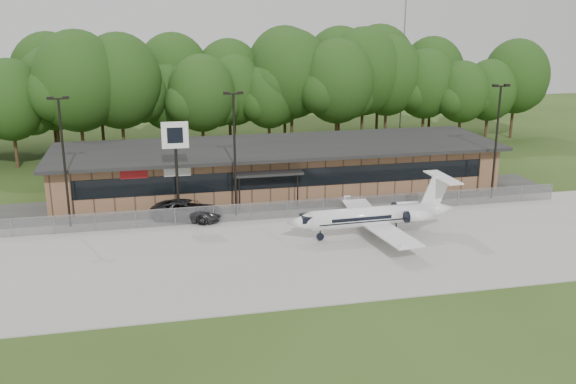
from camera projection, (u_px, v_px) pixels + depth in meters
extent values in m
plane|color=#2D3F16|center=(358.00, 295.00, 38.22)|extent=(160.00, 160.00, 0.00)
cube|color=#9E9B93|center=(322.00, 248.00, 45.71)|extent=(64.00, 18.00, 0.08)
cube|color=#383835|center=(288.00, 202.00, 56.50)|extent=(50.00, 9.00, 0.06)
cube|color=brown|center=(277.00, 168.00, 60.17)|extent=(40.00, 10.00, 4.00)
cube|color=black|center=(289.00, 178.00, 55.38)|extent=(36.00, 0.08, 1.60)
cube|color=black|center=(278.00, 147.00, 59.11)|extent=(41.00, 11.50, 0.30)
cube|color=black|center=(267.00, 173.00, 54.23)|extent=(6.00, 1.60, 0.20)
cube|color=maroon|center=(134.00, 174.00, 52.35)|extent=(2.20, 0.06, 0.70)
cube|color=silver|center=(177.00, 172.00, 53.08)|extent=(2.20, 0.06, 0.70)
cube|color=gray|center=(300.00, 209.00, 52.08)|extent=(46.00, 0.03, 1.50)
cube|color=gray|center=(300.00, 200.00, 51.87)|extent=(46.00, 0.04, 0.04)
cylinder|color=gray|center=(404.00, 39.00, 84.34)|extent=(0.20, 0.20, 25.00)
cylinder|color=black|center=(65.00, 165.00, 48.57)|extent=(0.18, 0.18, 10.00)
cube|color=black|center=(58.00, 99.00, 47.17)|extent=(1.20, 0.12, 0.12)
cube|color=black|center=(50.00, 98.00, 47.04)|extent=(0.45, 0.30, 0.22)
cube|color=black|center=(66.00, 98.00, 47.26)|extent=(0.45, 0.30, 0.22)
cylinder|color=black|center=(235.00, 157.00, 51.27)|extent=(0.18, 0.18, 10.00)
cube|color=black|center=(233.00, 94.00, 49.87)|extent=(1.20, 0.12, 0.12)
cube|color=black|center=(226.00, 93.00, 49.73)|extent=(0.45, 0.30, 0.22)
cube|color=black|center=(240.00, 93.00, 49.96)|extent=(0.45, 0.30, 0.22)
cylinder|color=black|center=(496.00, 144.00, 56.04)|extent=(0.18, 0.18, 10.00)
cube|color=black|center=(501.00, 86.00, 54.64)|extent=(1.20, 0.12, 0.12)
cube|color=black|center=(495.00, 86.00, 54.51)|extent=(0.45, 0.30, 0.22)
cube|color=black|center=(507.00, 85.00, 54.73)|extent=(0.45, 0.30, 0.22)
cylinder|color=white|center=(370.00, 217.00, 47.43)|extent=(9.22, 1.75, 1.47)
cone|color=white|center=(298.00, 223.00, 46.13)|extent=(1.88, 1.52, 1.47)
cone|color=white|center=(439.00, 210.00, 48.71)|extent=(2.06, 1.53, 1.47)
cube|color=white|center=(392.00, 236.00, 44.83)|extent=(2.19, 5.57, 0.11)
cube|color=white|center=(361.00, 210.00, 50.47)|extent=(2.19, 5.57, 0.11)
cylinder|color=white|center=(418.00, 217.00, 47.10)|extent=(2.04, 0.89, 0.83)
cylinder|color=white|center=(405.00, 208.00, 49.24)|extent=(2.04, 0.89, 0.83)
cube|color=white|center=(435.00, 194.00, 48.23)|extent=(2.26, 0.20, 2.76)
cube|color=white|center=(443.00, 178.00, 48.05)|extent=(1.32, 4.26, 0.09)
cube|color=black|center=(307.00, 219.00, 46.21)|extent=(0.95, 1.13, 0.46)
cube|color=black|center=(390.00, 231.00, 48.16)|extent=(0.80, 2.23, 0.64)
cylinder|color=black|center=(320.00, 238.00, 46.86)|extent=(0.57, 0.57, 0.20)
imported|color=#343437|center=(188.00, 210.00, 51.54)|extent=(6.38, 4.85, 1.61)
cylinder|color=black|center=(177.00, 174.00, 50.93)|extent=(0.23, 0.23, 7.58)
cube|color=silver|center=(175.00, 135.00, 50.06)|extent=(2.09, 0.26, 2.09)
cube|color=black|center=(175.00, 135.00, 49.94)|extent=(1.23, 0.05, 1.23)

